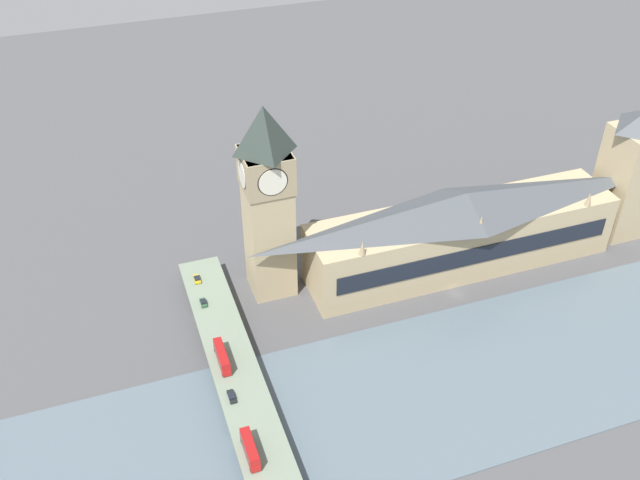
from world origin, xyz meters
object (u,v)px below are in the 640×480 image
car_northbound_mid (197,279)px  double_decker_bus_mid (222,356)px  car_southbound_lead (203,302)px  victoria_tower (632,171)px  road_bridge (255,427)px  car_northbound_tail (232,396)px  clock_tower (267,197)px  double_decker_bus_lead (250,449)px  parliament_hall (462,230)px

car_northbound_mid → double_decker_bus_mid: bearing=179.3°
double_decker_bus_mid → car_southbound_lead: double_decker_bus_mid is taller
victoria_tower → road_bridge: bearing=107.8°
car_northbound_tail → double_decker_bus_mid: bearing=-2.6°
road_bridge → car_northbound_tail: bearing=18.2°
victoria_tower → car_northbound_mid: victoria_tower is taller
clock_tower → road_bridge: bearing=159.8°
victoria_tower → car_northbound_mid: size_ratio=11.75×
double_decker_bus_lead → car_northbound_tail: bearing=0.1°
double_decker_bus_mid → double_decker_bus_lead: bearing=179.0°
car_southbound_lead → double_decker_bus_lead: bearing=179.4°
parliament_hall → double_decker_bus_lead: size_ratio=9.82×
victoria_tower → car_southbound_lead: 156.97m
parliament_hall → car_northbound_tail: 98.03m
parliament_hall → victoria_tower: victoria_tower is taller
clock_tower → road_bridge: size_ratio=0.45×
clock_tower → victoria_tower: clock_tower is taller
car_northbound_tail → double_decker_bus_lead: bearing=-179.9°
road_bridge → car_southbound_lead: size_ratio=36.20×
parliament_hall → double_decker_bus_mid: size_ratio=9.09×
clock_tower → parliament_hall: bearing=-98.6°
double_decker_bus_mid → car_northbound_mid: size_ratio=2.61×
car_northbound_mid → car_southbound_lead: (-12.24, 0.47, 0.08)m
parliament_hall → road_bridge: parliament_hall is taller
double_decker_bus_lead → double_decker_bus_mid: (33.43, -0.60, -0.06)m
road_bridge → double_decker_bus_mid: size_ratio=12.45×
victoria_tower → double_decker_bus_mid: size_ratio=4.50×
road_bridge → parliament_hall: bearing=-60.5°
victoria_tower → car_northbound_tail: size_ratio=11.24×
double_decker_bus_lead → double_decker_bus_mid: bearing=-1.0°
car_northbound_mid → car_northbound_tail: 52.54m
road_bridge → car_northbound_tail: car_northbound_tail is taller
double_decker_bus_lead → car_northbound_mid: size_ratio=2.42×
double_decker_bus_mid → road_bridge: bearing=-173.3°
clock_tower → car_northbound_tail: bearing=152.4°
road_bridge → car_southbound_lead: (50.94, 2.87, 1.81)m
double_decker_bus_mid → car_northbound_tail: bearing=177.4°
road_bridge → double_decker_bus_lead: double_decker_bus_lead is taller
car_southbound_lead → car_northbound_tail: bearing=179.1°
victoria_tower → car_northbound_tail: victoria_tower is taller
double_decker_bus_lead → car_southbound_lead: (60.11, -0.60, -1.96)m
clock_tower → victoria_tower: 132.25m
road_bridge → double_decker_bus_mid: 24.71m
parliament_hall → road_bridge: 99.77m
car_northbound_mid → road_bridge: bearing=-177.8°
car_southbound_lead → clock_tower: bearing=-72.3°
clock_tower → double_decker_bus_lead: (-67.94, 25.11, -27.28)m
clock_tower → car_northbound_mid: size_ratio=14.70×
victoria_tower → car_northbound_mid: (14.18, 155.45, -18.11)m
car_southbound_lead → road_bridge: bearing=-176.8°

